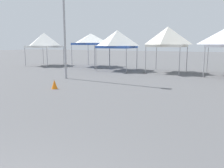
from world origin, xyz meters
TOP-DOWN VIEW (x-y plane):
  - canopy_tent_behind_left at (-15.10, 17.68)m, footprint 3.13×3.13m
  - canopy_tent_center at (-10.18, 19.05)m, footprint 3.07×3.07m
  - canopy_tent_behind_center at (-6.31, 17.16)m, footprint 3.03×3.03m
  - canopy_tent_left_of_center at (-2.03, 17.50)m, footprint 2.84×2.84m
  - light_pole_opposite_side at (-7.17, 11.09)m, footprint 0.36×0.36m
  - traffic_cone_lot_center at (-5.40, 7.89)m, footprint 0.32×0.32m

SIDE VIEW (x-z plane):
  - traffic_cone_lot_center at x=-5.40m, z-range 0.00..0.47m
  - canopy_tent_behind_left at x=-15.10m, z-range 0.95..4.37m
  - canopy_tent_behind_center at x=-6.31m, z-range 0.96..4.39m
  - canopy_tent_center at x=-10.18m, z-range 1.08..4.39m
  - canopy_tent_left_of_center at x=-2.03m, z-range 1.02..4.64m
  - light_pole_opposite_side at x=-7.17m, z-range 0.57..9.37m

